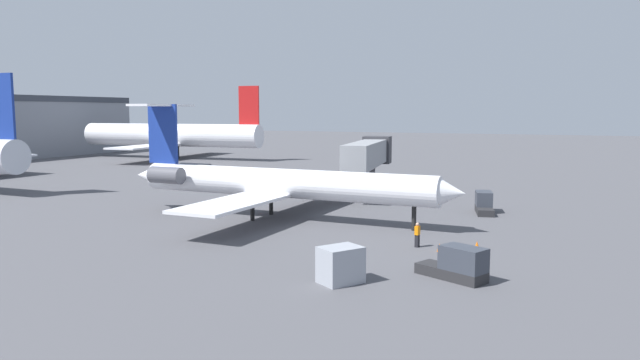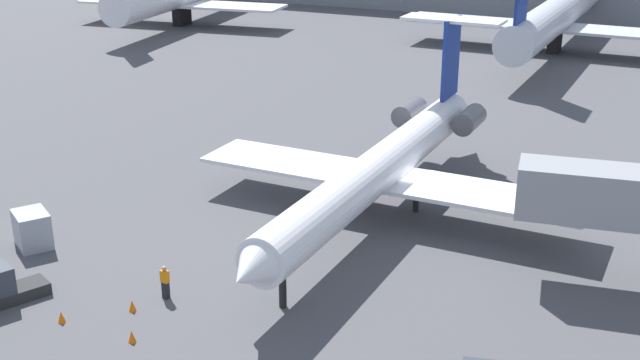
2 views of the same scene
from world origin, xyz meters
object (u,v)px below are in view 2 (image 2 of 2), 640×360
(traffic_cone_near, at_px, (132,306))
(regional_jet, at_px, (387,161))
(cargo_container_uld, at_px, (32,229))
(ground_crew_marshaller, at_px, (165,282))
(parked_airliner_west_mid, at_px, (557,15))
(traffic_cone_mid, at_px, (61,317))
(traffic_cone_far, at_px, (132,336))

(traffic_cone_near, bearing_deg, regional_jet, 68.16)
(cargo_container_uld, xyz_separation_m, traffic_cone_near, (9.18, -3.40, -0.71))
(ground_crew_marshaller, relative_size, traffic_cone_near, 3.07)
(cargo_container_uld, relative_size, traffic_cone_near, 4.96)
(ground_crew_marshaller, bearing_deg, regional_jet, 68.23)
(regional_jet, bearing_deg, cargo_container_uld, -141.13)
(regional_jet, xyz_separation_m, parked_airliner_west_mid, (0.78, 51.20, 0.99))
(traffic_cone_mid, distance_m, parked_airliner_west_mid, 70.08)
(regional_jet, distance_m, parked_airliner_west_mid, 51.22)
(regional_jet, height_order, traffic_cone_mid, regional_jet)
(ground_crew_marshaller, xyz_separation_m, traffic_cone_mid, (-2.94, -3.86, -0.58))
(regional_jet, xyz_separation_m, ground_crew_marshaller, (-5.70, -14.27, -2.34))
(traffic_cone_mid, bearing_deg, regional_jet, 64.52)
(traffic_cone_far, bearing_deg, regional_jet, 75.27)
(regional_jet, bearing_deg, parked_airliner_west_mid, 89.13)
(traffic_cone_near, relative_size, parked_airliner_west_mid, 0.01)
(parked_airliner_west_mid, bearing_deg, regional_jet, -90.87)
(ground_crew_marshaller, relative_size, parked_airliner_west_mid, 0.04)
(regional_jet, bearing_deg, traffic_cone_mid, -115.48)
(traffic_cone_far, distance_m, parked_airliner_west_mid, 69.64)
(cargo_container_uld, xyz_separation_m, traffic_cone_far, (10.81, -5.56, -0.71))
(traffic_cone_mid, xyz_separation_m, traffic_cone_far, (3.88, 0.03, 0.00))
(ground_crew_marshaller, relative_size, cargo_container_uld, 0.62)
(regional_jet, height_order, traffic_cone_near, regional_jet)
(traffic_cone_near, bearing_deg, cargo_container_uld, 159.67)
(traffic_cone_near, relative_size, traffic_cone_far, 1.00)
(regional_jet, xyz_separation_m, cargo_container_uld, (-15.57, -12.55, -2.22))
(regional_jet, bearing_deg, traffic_cone_near, -111.84)
(ground_crew_marshaller, xyz_separation_m, traffic_cone_near, (-0.69, -1.68, -0.58))
(regional_jet, distance_m, traffic_cone_mid, 20.30)
(traffic_cone_mid, height_order, parked_airliner_west_mid, parked_airliner_west_mid)
(ground_crew_marshaller, distance_m, traffic_cone_far, 3.99)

